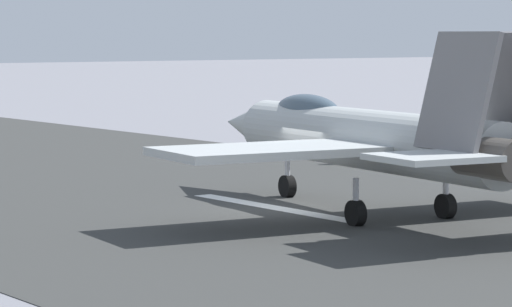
% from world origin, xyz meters
% --- Properties ---
extents(ground_plane, '(400.00, 400.00, 0.00)m').
position_xyz_m(ground_plane, '(0.00, 0.00, 0.00)').
color(ground_plane, slate).
extents(runway_strip, '(240.00, 26.00, 0.02)m').
position_xyz_m(runway_strip, '(-0.02, 0.00, 0.01)').
color(runway_strip, '#343534').
rests_on(runway_strip, ground).
extents(fighter_jet, '(17.59, 14.67, 5.59)m').
position_xyz_m(fighter_jet, '(-2.54, -1.34, 2.40)').
color(fighter_jet, '#AEB4B4').
rests_on(fighter_jet, ground).
extents(crew_person, '(0.62, 0.46, 1.71)m').
position_xyz_m(crew_person, '(9.79, -11.16, 0.86)').
color(crew_person, '#1E2338').
rests_on(crew_person, ground).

